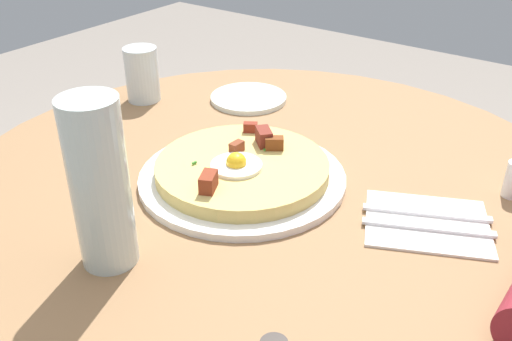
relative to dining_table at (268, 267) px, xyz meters
name	(u,v)px	position (x,y,z in m)	size (l,w,h in m)	color
dining_table	(268,267)	(0.00, 0.00, 0.00)	(1.04, 1.04, 0.73)	olive
pizza_plate	(242,178)	(0.02, -0.04, 0.18)	(0.33, 0.33, 0.01)	white
breakfast_pizza	(242,167)	(0.02, -0.04, 0.20)	(0.27, 0.27, 0.05)	tan
bread_plate	(248,98)	(-0.25, -0.22, 0.18)	(0.16, 0.16, 0.01)	silver
napkin	(427,223)	(-0.04, 0.25, 0.17)	(0.17, 0.14, 0.00)	white
fork	(428,228)	(-0.02, 0.25, 0.18)	(0.18, 0.01, 0.01)	silver
knife	(427,213)	(-0.05, 0.24, 0.18)	(0.18, 0.01, 0.01)	silver
water_glass	(142,74)	(-0.12, -0.40, 0.23)	(0.07, 0.07, 0.11)	silver
water_bottle	(100,185)	(0.28, -0.06, 0.28)	(0.07, 0.07, 0.22)	silver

